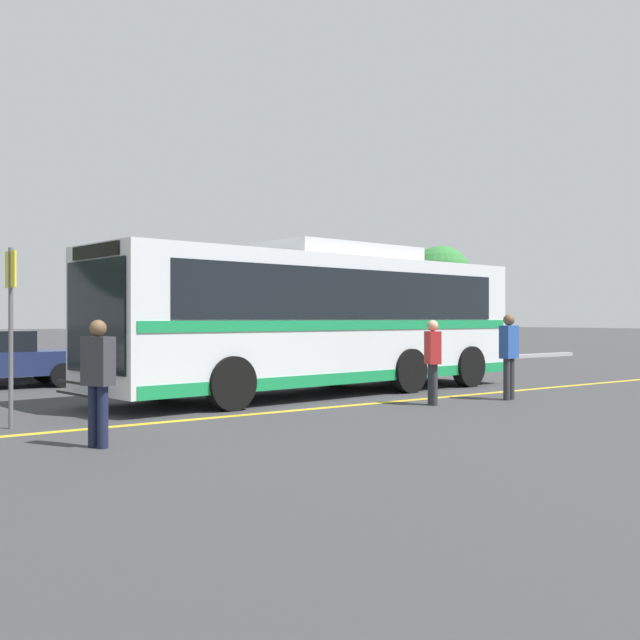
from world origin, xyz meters
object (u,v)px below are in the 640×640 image
pedestrian_0 (433,357)px  bus_stop_sign (11,315)px  transit_bus (320,317)px  pedestrian_2 (98,375)px  pedestrian_1 (509,351)px  tree_1 (440,278)px  parked_car_2 (217,353)px  parked_car_3 (376,346)px

pedestrian_0 → bus_stop_sign: size_ratio=0.60×
transit_bus → pedestrian_2: 7.64m
transit_bus → pedestrian_1: (2.34, -3.37, -0.71)m
pedestrian_2 → tree_1: size_ratio=0.33×
parked_car_2 → tree_1: 15.85m
transit_bus → pedestrian_1: size_ratio=6.28×
transit_bus → tree_1: (15.10, 10.97, 1.82)m
bus_stop_sign → tree_1: (22.08, 12.44, 1.82)m
pedestrian_0 → parked_car_3: bearing=172.5°
parked_car_3 → bus_stop_sign: 15.38m
parked_car_2 → pedestrian_0: (-0.04, -8.71, 0.25)m
transit_bus → tree_1: 18.76m
pedestrian_0 → bus_stop_sign: 7.62m
parked_car_2 → tree_1: tree_1 is taller
parked_car_2 → pedestrian_1: 9.20m
transit_bus → pedestrian_0: 3.21m
pedestrian_2 → tree_1: 26.37m
parked_car_3 → bus_stop_sign: size_ratio=1.80×
parked_car_3 → pedestrian_2: bearing=122.0°
pedestrian_1 → tree_1: (12.76, 14.35, 2.54)m
pedestrian_1 → parked_car_3: bearing=56.9°
pedestrian_2 → transit_bus: bearing=97.8°
pedestrian_2 → tree_1: (21.62, 14.88, 2.60)m
bus_stop_sign → tree_1: 25.41m
transit_bus → pedestrian_1: bearing=-150.6°
pedestrian_0 → tree_1: 20.49m
pedestrian_0 → pedestrian_2: pedestrian_2 is taller
parked_car_3 → pedestrian_2: size_ratio=2.98×
parked_car_2 → pedestrian_0: pedestrian_0 is taller
parked_car_2 → pedestrian_1: bearing=12.9°
pedestrian_1 → pedestrian_2: 8.87m
pedestrian_2 → bus_stop_sign: (-0.47, 2.43, 0.78)m
parked_car_3 → pedestrian_2: 16.25m
transit_bus → tree_1: tree_1 is taller
parked_car_3 → tree_1: (8.51, 5.26, 2.80)m
transit_bus → pedestrian_0: transit_bus is taller
transit_bus → pedestrian_2: size_ratio=6.68×
pedestrian_2 → parked_car_3: bearing=103.2°
parked_car_2 → tree_1: (14.64, 5.35, 2.87)m
transit_bus → parked_car_2: bearing=-10.1°
parked_car_3 → tree_1: 10.39m
pedestrian_0 → pedestrian_1: bearing=108.9°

